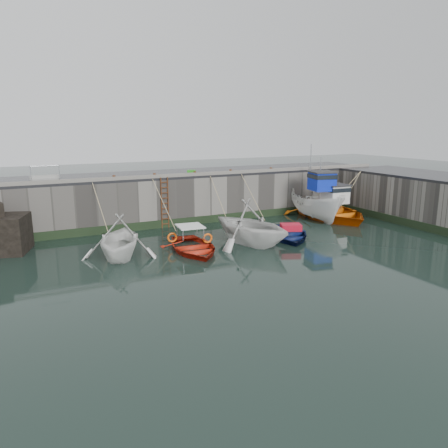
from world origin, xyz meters
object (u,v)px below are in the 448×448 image
bollard_c (195,173)px  bollard_d (231,172)px  ladder (165,203)px  boat_far_white (317,204)px  boat_near_navy (287,237)px  fish_crate (191,172)px  boat_near_blue (193,251)px  bollard_b (155,176)px  boat_near_white (121,256)px  boat_near_blacktrim (250,243)px  bollard_a (114,178)px  boat_far_orange (329,211)px  bollard_e (271,169)px

bollard_c → bollard_d: size_ratio=1.00×
ladder → boat_far_white: size_ratio=0.49×
ladder → boat_near_navy: ladder is taller
boat_near_navy → fish_crate: (-3.30, 6.44, 3.31)m
ladder → boat_near_blue: size_ratio=0.72×
boat_far_white → bollard_b: bearing=178.9°
boat_near_white → bollard_b: 7.12m
ladder → bollard_d: bearing=4.0°
boat_near_blacktrim → boat_far_white: 8.27m
boat_near_blacktrim → boat_near_navy: 2.62m
bollard_a → boat_near_white: bearing=-101.2°
bollard_a → bollard_c: size_ratio=1.00×
boat_near_navy → bollard_a: (-8.52, 5.83, 3.30)m
fish_crate → bollard_b: 2.78m
fish_crate → bollard_d: (2.58, -0.61, -0.01)m
boat_far_orange → boat_near_blacktrim: bearing=-153.2°
boat_far_white → ladder: bearing=-179.9°
boat_near_blue → boat_far_white: (10.73, 3.56, 1.02)m
fish_crate → bollard_a: fish_crate is taller
boat_near_white → bollard_d: 10.78m
bollard_d → fish_crate: bearing=166.7°
bollard_c → bollard_e: size_ratio=1.00×
bollard_c → fish_crate: bearing=88.4°
boat_near_white → boat_far_orange: boat_far_orange is taller
boat_near_white → boat_near_blacktrim: boat_near_blacktrim is taller
boat_near_blue → boat_near_white: bearing=174.4°
boat_near_blacktrim → bollard_d: size_ratio=18.70×
boat_near_blacktrim → bollard_d: 7.11m
ladder → bollard_c: 2.81m
boat_near_blacktrim → fish_crate: 7.43m
boat_near_white → bollard_e: bollard_e is taller
boat_near_navy → bollard_b: size_ratio=15.88×
ladder → bollard_e: (8.00, 0.34, 1.71)m
boat_near_blacktrim → boat_far_orange: bearing=6.1°
boat_near_navy → boat_far_white: 5.95m
boat_near_blue → bollard_a: (-2.55, 5.97, 3.30)m
boat_far_white → fish_crate: bearing=171.0°
ladder → bollard_b: (-0.50, 0.34, 1.71)m
boat_near_navy → bollard_e: 7.14m
boat_far_white → bollard_d: size_ratio=23.55×
bollard_b → bollard_d: (5.30, 0.00, 0.00)m
boat_near_blacktrim → boat_near_blue: bearing=162.9°
boat_near_blacktrim → fish_crate: (-0.69, 6.62, 3.31)m
bollard_a → bollard_d: size_ratio=1.00×
boat_near_blacktrim → bollard_d: (1.89, 6.01, 3.30)m
fish_crate → bollard_d: 2.65m
boat_near_white → bollard_a: bollard_a is taller
boat_far_orange → bollard_b: boat_far_orange is taller
ladder → boat_near_blacktrim: bearing=-62.9°
bollard_b → fish_crate: bearing=12.7°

